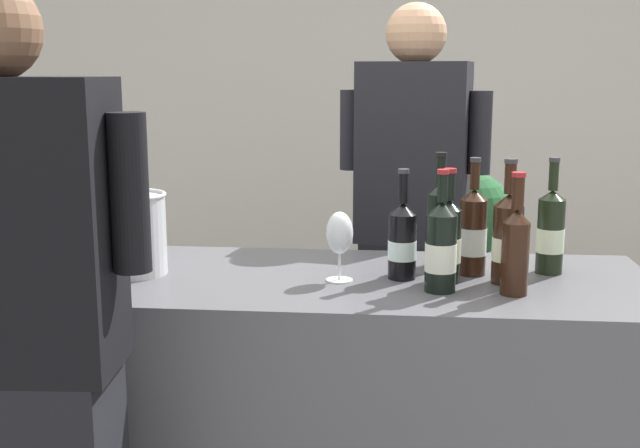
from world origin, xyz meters
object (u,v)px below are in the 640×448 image
object	(u,v)px
wine_bottle_2	(402,240)
wine_bottle_6	(439,224)
wine_bottle_5	(508,238)
wine_bottle_3	(473,232)
wine_glass	(340,236)
wine_bottle_8	(117,223)
wine_bottle_4	(448,240)
potted_shrub	(447,263)
person_server	(411,257)
person_guest	(19,403)
wine_bottle_0	(515,247)
wine_bottle_7	(441,248)
wine_bottle_1	(551,232)
ice_bucket	(132,233)

from	to	relation	value
wine_bottle_2	wine_bottle_6	world-z (taller)	wine_bottle_6
wine_bottle_5	wine_bottle_6	distance (m)	0.24
wine_bottle_3	wine_glass	size ratio (longest dim) A/B	1.72
wine_bottle_8	wine_bottle_4	bearing A→B (deg)	-11.13
potted_shrub	wine_bottle_6	bearing A→B (deg)	-95.26
wine_bottle_8	person_server	size ratio (longest dim) A/B	0.17
person_server	person_guest	size ratio (longest dim) A/B	1.03
wine_bottle_4	potted_shrub	xyz separation A→B (m)	(0.08, 1.24, -0.36)
wine_bottle_0	wine_bottle_7	size ratio (longest dim) A/B	0.99
wine_bottle_8	wine_glass	bearing A→B (deg)	-16.72
wine_bottle_0	person_guest	bearing A→B (deg)	-156.93
wine_bottle_1	potted_shrub	size ratio (longest dim) A/B	0.28
wine_bottle_0	wine_glass	world-z (taller)	wine_bottle_0
person_server	person_guest	bearing A→B (deg)	-123.43
wine_bottle_5	ice_bucket	size ratio (longest dim) A/B	1.46
wine_bottle_8	potted_shrub	xyz separation A→B (m)	(1.08, 1.05, -0.36)
wine_bottle_6	person_server	bearing A→B (deg)	96.86
potted_shrub	wine_bottle_4	bearing A→B (deg)	-93.85
wine_bottle_2	wine_bottle_4	distance (m)	0.13
wine_bottle_2	wine_bottle_5	xyz separation A→B (m)	(0.28, -0.02, 0.02)
potted_shrub	person_server	bearing A→B (deg)	-108.05
potted_shrub	wine_bottle_1	bearing A→B (deg)	-79.18
wine_glass	ice_bucket	distance (m)	0.59
wine_bottle_2	wine_bottle_8	distance (m)	0.89
wine_bottle_5	person_guest	size ratio (longest dim) A/B	0.20
wine_bottle_4	wine_bottle_7	bearing A→B (deg)	-104.46
wine_bottle_6	ice_bucket	size ratio (longest dim) A/B	1.45
wine_bottle_7	potted_shrub	distance (m)	1.39
wine_bottle_6	wine_bottle_3	bearing A→B (deg)	-42.18
wine_bottle_0	wine_bottle_8	size ratio (longest dim) A/B	1.05
wine_bottle_1	person_server	size ratio (longest dim) A/B	0.19
wine_bottle_3	person_guest	world-z (taller)	person_guest
wine_bottle_8	person_guest	bearing A→B (deg)	-86.51
wine_bottle_4	person_server	size ratio (longest dim) A/B	0.17
wine_bottle_2	wine_bottle_6	distance (m)	0.18
wine_bottle_3	wine_bottle_4	world-z (taller)	wine_bottle_3
wine_bottle_1	potted_shrub	world-z (taller)	wine_bottle_1
wine_bottle_0	ice_bucket	bearing A→B (deg)	173.86
wine_bottle_8	person_guest	world-z (taller)	person_guest
wine_bottle_0	wine_bottle_3	xyz separation A→B (m)	(-0.09, 0.20, -0.00)
wine_bottle_0	person_guest	world-z (taller)	person_guest
wine_bottle_0	wine_bottle_3	size ratio (longest dim) A/B	0.96
wine_bottle_6	person_guest	world-z (taller)	person_guest
wine_bottle_1	wine_bottle_3	world-z (taller)	wine_bottle_3
wine_bottle_4	person_guest	xyz separation A→B (m)	(-0.95, -0.58, -0.26)
wine_bottle_7	person_guest	size ratio (longest dim) A/B	0.19
wine_bottle_3	ice_bucket	world-z (taller)	wine_bottle_3
wine_bottle_6	person_guest	bearing A→B (deg)	-141.13
wine_bottle_0	wine_bottle_6	world-z (taller)	wine_bottle_6
wine_bottle_1	wine_bottle_2	bearing A→B (deg)	-166.64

